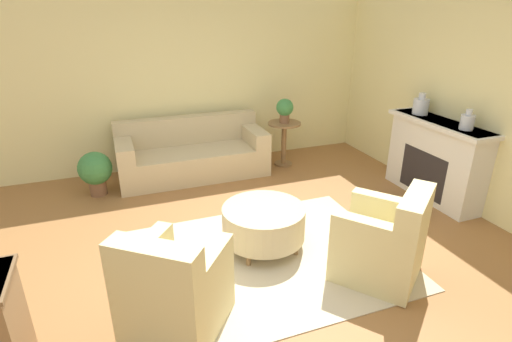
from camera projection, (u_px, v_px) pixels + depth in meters
ground_plane at (261, 260)px, 4.08m from camera, size 16.00×16.00×0.00m
wall_back at (191, 76)px, 6.16m from camera, size 9.94×0.12×2.80m
wall_right at (504, 102)px, 4.48m from camera, size 0.12×9.72×2.80m
rug at (261, 260)px, 4.07m from camera, size 2.79×2.08×0.01m
couch at (192, 155)px, 6.04m from camera, size 2.18×0.88×0.84m
armchair_left at (174, 292)px, 3.07m from camera, size 0.99×1.00×0.91m
armchair_right at (384, 243)px, 3.69m from camera, size 0.99×1.00×0.91m
ottoman_table at (264, 222)px, 4.19m from camera, size 0.87×0.87×0.46m
side_table at (284, 137)px, 6.34m from camera, size 0.52×0.52×0.71m
fireplace at (435, 158)px, 5.23m from camera, size 0.44×1.50×1.05m
vase_mantel_near at (421, 106)px, 5.33m from camera, size 0.20×0.20×0.28m
vase_mantel_far at (467, 122)px, 4.67m from camera, size 0.16×0.16×0.24m
potted_plant_on_side_table at (285, 109)px, 6.17m from camera, size 0.27×0.27×0.38m
potted_plant_floor at (95, 170)px, 5.36m from camera, size 0.45×0.45×0.61m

